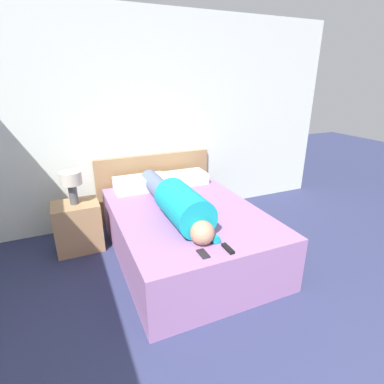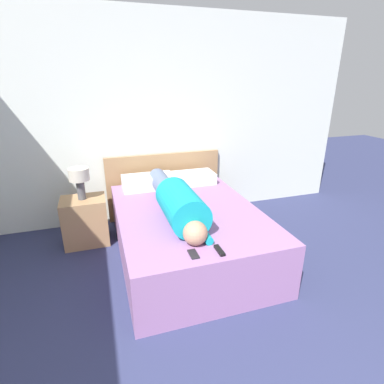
% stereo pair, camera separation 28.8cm
% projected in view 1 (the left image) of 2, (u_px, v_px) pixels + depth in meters
% --- Properties ---
extents(wall_back, '(5.56, 0.06, 2.60)m').
position_uv_depth(wall_back, '(142.00, 122.00, 3.77)').
color(wall_back, silver).
rests_on(wall_back, ground_plane).
extents(bed, '(1.42, 1.96, 0.54)m').
position_uv_depth(bed, '(186.00, 233.00, 3.20)').
color(bed, '#936699').
rests_on(bed, ground_plane).
extents(headboard, '(1.54, 0.04, 0.88)m').
position_uv_depth(headboard, '(155.00, 186.00, 4.07)').
color(headboard, '#A37A51').
rests_on(headboard, ground_plane).
extents(nightstand, '(0.49, 0.38, 0.55)m').
position_uv_depth(nightstand, '(78.00, 226.00, 3.33)').
color(nightstand, '#A37A51').
rests_on(nightstand, ground_plane).
extents(table_lamp, '(0.22, 0.22, 0.36)m').
position_uv_depth(table_lamp, '(71.00, 182.00, 3.15)').
color(table_lamp, '#4C4C51').
rests_on(table_lamp, nightstand).
extents(person_lying, '(0.35, 1.64, 0.35)m').
position_uv_depth(person_lying, '(177.00, 202.00, 2.91)').
color(person_lying, tan).
rests_on(person_lying, bed).
extents(pillow_near_headboard, '(0.62, 0.33, 0.15)m').
position_uv_depth(pillow_near_headboard, '(141.00, 184.00, 3.64)').
color(pillow_near_headboard, white).
rests_on(pillow_near_headboard, bed).
extents(pillow_second, '(0.59, 0.33, 0.14)m').
position_uv_depth(pillow_second, '(183.00, 178.00, 3.85)').
color(pillow_second, white).
rests_on(pillow_second, bed).
extents(tv_remote, '(0.04, 0.15, 0.02)m').
position_uv_depth(tv_remote, '(228.00, 249.00, 2.38)').
color(tv_remote, black).
rests_on(tv_remote, bed).
extents(cell_phone, '(0.06, 0.13, 0.01)m').
position_uv_depth(cell_phone, '(203.00, 254.00, 2.32)').
color(cell_phone, black).
rests_on(cell_phone, bed).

